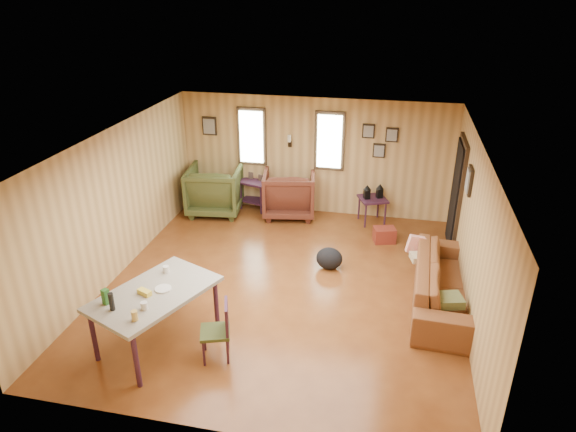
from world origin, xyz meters
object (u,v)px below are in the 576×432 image
recliner_brown (289,191)px  dining_table (154,297)px  recliner_green (215,188)px  end_table (256,189)px  side_table (373,197)px  sofa (448,277)px

recliner_brown → dining_table: (-0.85, -4.46, 0.22)m
recliner_green → dining_table: size_ratio=0.59×
recliner_brown → end_table: 0.78m
end_table → side_table: 2.47m
dining_table → recliner_brown: bearing=102.4°
side_table → dining_table: 5.12m
sofa → recliner_brown: bearing=50.7°
sofa → recliner_green: recliner_green is taller
end_table → sofa: bearing=-37.8°
sofa → dining_table: bearing=117.7°
side_table → dining_table: bearing=-120.0°
dining_table → sofa: bearing=48.0°
recliner_brown → end_table: (-0.75, 0.20, -0.09)m
recliner_green → side_table: (3.24, 0.17, 0.01)m
recliner_brown → end_table: size_ratio=1.35×
end_table → dining_table: size_ratio=0.42×
recliner_brown → dining_table: size_ratio=0.57×
end_table → dining_table: dining_table is taller
sofa → recliner_brown: 4.01m
sofa → recliner_green: size_ratio=2.18×
recliner_brown → recliner_green: 1.54m
recliner_green → end_table: 0.88m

